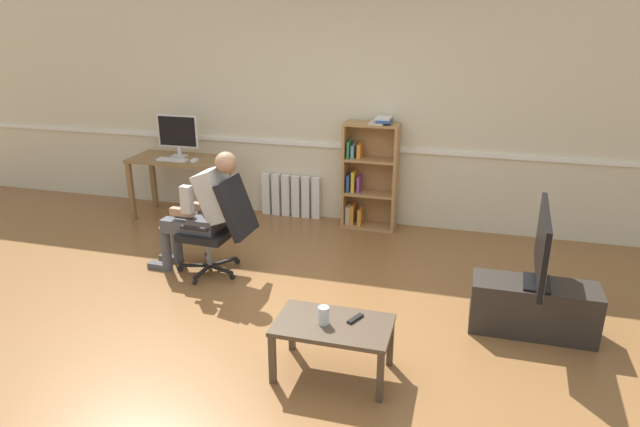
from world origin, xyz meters
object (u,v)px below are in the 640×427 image
at_px(imac_monitor, 178,133).
at_px(bookshelf, 368,177).
at_px(keyboard, 172,160).
at_px(spare_remote, 355,319).
at_px(person_seated, 203,209).
at_px(tv_screen, 542,246).
at_px(office_chair, 221,223).
at_px(tv_stand, 533,308).
at_px(drinking_glass, 324,315).
at_px(computer_desk, 179,167).
at_px(coffee_table, 333,330).
at_px(computer_mouse, 194,160).
at_px(radiator, 291,196).

relative_size(imac_monitor, bookshelf, 0.40).
bearing_deg(keyboard, spare_remote, -41.20).
relative_size(person_seated, tv_screen, 1.29).
bearing_deg(keyboard, office_chair, -45.97).
relative_size(office_chair, tv_screen, 1.03).
xyz_separation_m(person_seated, tv_stand, (3.01, -0.31, -0.44)).
height_order(tv_screen, drinking_glass, tv_screen).
bearing_deg(person_seated, tv_stand, 86.61).
xyz_separation_m(computer_desk, coffee_table, (2.61, -2.63, -0.28)).
height_order(office_chair, tv_screen, tv_screen).
relative_size(bookshelf, drinking_glass, 10.31).
relative_size(coffee_table, spare_remote, 5.38).
bearing_deg(spare_remote, coffee_table, 56.89).
relative_size(computer_mouse, person_seated, 0.08).
relative_size(keyboard, tv_stand, 0.39).
relative_size(computer_mouse, drinking_glass, 0.78).
bearing_deg(drinking_glass, computer_desk, 133.85).
height_order(radiator, coffee_table, radiator).
xyz_separation_m(radiator, tv_screen, (2.71, -2.05, 0.48)).
xyz_separation_m(bookshelf, tv_stand, (1.73, -1.96, -0.40)).
distance_m(computer_desk, computer_mouse, 0.34).
bearing_deg(computer_mouse, person_seated, -59.81).
xyz_separation_m(computer_mouse, tv_stand, (3.72, -1.54, -0.56)).
distance_m(bookshelf, spare_remote, 2.88).
relative_size(keyboard, radiator, 0.50).
bearing_deg(coffee_table, keyboard, 136.34).
xyz_separation_m(office_chair, spare_remote, (1.57, -1.18, -0.11)).
relative_size(imac_monitor, tv_stand, 0.54).
distance_m(imac_monitor, bookshelf, 2.35).
bearing_deg(coffee_table, tv_screen, 34.67).
xyz_separation_m(drinking_glass, spare_remote, (0.20, 0.11, -0.05)).
distance_m(keyboard, office_chair, 1.71).
distance_m(tv_stand, tv_screen, 0.53).
xyz_separation_m(computer_desk, office_chair, (1.18, -1.36, -0.11)).
bearing_deg(person_seated, computer_mouse, -147.28).
bearing_deg(computer_desk, drinking_glass, -46.15).
bearing_deg(drinking_glass, office_chair, 136.60).
bearing_deg(bookshelf, coffee_table, -83.51).
bearing_deg(imac_monitor, tv_stand, -23.38).
height_order(radiator, tv_stand, radiator).
bearing_deg(spare_remote, drinking_glass, 53.46).
height_order(computer_mouse, tv_screen, tv_screen).
bearing_deg(spare_remote, computer_mouse, -19.32).
relative_size(computer_desk, spare_remote, 7.66).
bearing_deg(drinking_glass, radiator, 112.29).
xyz_separation_m(imac_monitor, tv_stand, (4.03, -1.74, -0.83)).
bearing_deg(computer_mouse, keyboard, -175.91).
relative_size(computer_mouse, tv_screen, 0.10).
height_order(bookshelf, tv_stand, bookshelf).
bearing_deg(tv_stand, drinking_glass, -145.85).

